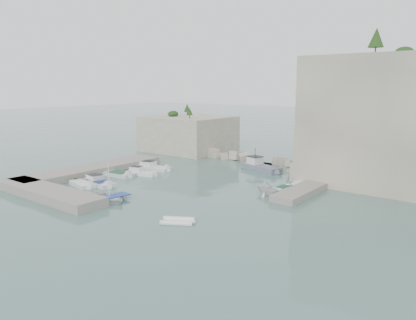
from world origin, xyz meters
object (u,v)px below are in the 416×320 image
Objects in this scene: motorboat_e at (83,186)px; rowboat at (110,201)px; work_boat at (261,170)px; inflatable_dinghy at (178,223)px; tender_east_c at (300,187)px; tender_east_d at (297,178)px; motorboat_a at (153,169)px; motorboat_b at (141,175)px; motorboat_d at (98,185)px; motorboat_c at (118,176)px; tender_east_a at (268,195)px; tender_east_b at (283,191)px.

rowboat reaches higher than motorboat_e.
inflatable_dinghy is at bearing -59.92° from work_boat.
motorboat_e is 0.87× the size of tender_east_c.
tender_east_d is (-2.54, 4.50, 0.00)m from tender_east_c.
work_boat is at bearing 72.38° from motorboat_e.
motorboat_a is 1.33× the size of rowboat.
tender_east_d is (0.55, 25.14, 0.00)m from inflatable_dinghy.
motorboat_b reaches higher than inflatable_dinghy.
motorboat_e is at bearing -113.23° from motorboat_d.
motorboat_a is 13.50m from motorboat_e.
motorboat_c is 0.71× the size of work_boat.
motorboat_a is 26.25m from inflatable_dinghy.
motorboat_b is 1.55× the size of tender_east_a.
inflatable_dinghy is 0.89× the size of tender_east_d.
motorboat_d reaches higher than rowboat.
tender_east_a is at bearing -36.05° from rowboat.
tender_east_a reaches higher than motorboat_e.
rowboat is (7.44, -4.01, 0.00)m from motorboat_d.
inflatable_dinghy is (20.37, -16.56, 0.00)m from motorboat_a.
inflatable_dinghy is at bearing -6.36° from motorboat_d.
work_boat is at bearing 68.30° from motorboat_d.
tender_east_d reaches higher than motorboat_e.
motorboat_e is at bearing 83.04° from rowboat.
work_boat is (13.49, 23.53, 0.00)m from motorboat_e.
tender_east_c is (24.07, 10.62, 0.00)m from motorboat_c.
motorboat_c is at bearing 124.64° from inflatable_dinghy.
motorboat_a is 11.84m from motorboat_d.
work_boat is (-8.77, 9.29, 0.00)m from tender_east_b.
rowboat is at bearing -84.37° from work_boat.
tender_east_b is (2.37, 17.30, 0.00)m from inflatable_dinghy.
tender_east_b is at bearing 13.63° from motorboat_c.
work_boat is at bearing 44.95° from motorboat_c.
motorboat_c is 1.49× the size of tender_east_b.
motorboat_a reaches higher than tender_east_b.
tender_east_a reaches higher than rowboat.
inflatable_dinghy is 27.35m from work_boat.
motorboat_a is 1.81× the size of tender_east_d.
motorboat_b is 22.61m from inflatable_dinghy.
motorboat_d reaches higher than motorboat_e.
motorboat_c is 22.09m from work_boat.
tender_east_c is (0.71, 3.34, 0.00)m from tender_east_b.
tender_east_b reaches higher than inflatable_dinghy.
motorboat_d is at bearing -107.02° from motorboat_b.
motorboat_e is 24.52m from tender_east_a.
motorboat_a is 1.30× the size of motorboat_b.
motorboat_d is at bearing 69.57° from rowboat.
motorboat_a is 6.57m from motorboat_c.
tender_east_a is 6.28m from tender_east_c.
motorboat_e is (1.11, -6.96, 0.00)m from motorboat_c.
tender_east_c is (3.08, 20.64, 0.00)m from inflatable_dinghy.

